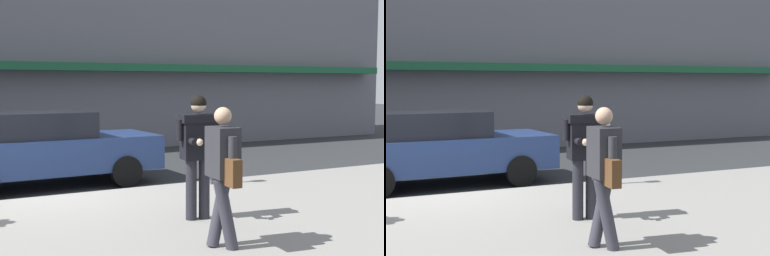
% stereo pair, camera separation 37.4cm
% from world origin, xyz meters
% --- Properties ---
extents(ground_plane, '(80.00, 80.00, 0.00)m').
position_xyz_m(ground_plane, '(0.00, 0.00, 0.00)').
color(ground_plane, '#2B2D30').
extents(sidewalk, '(32.00, 5.30, 0.14)m').
position_xyz_m(sidewalk, '(1.00, -2.85, 0.07)').
color(sidewalk, gray).
rests_on(sidewalk, ground).
extents(curb_paint_line, '(28.00, 0.12, 0.01)m').
position_xyz_m(curb_paint_line, '(1.00, 0.05, 0.00)').
color(curb_paint_line, silver).
rests_on(curb_paint_line, ground).
extents(parked_sedan_mid, '(4.55, 2.04, 1.54)m').
position_xyz_m(parked_sedan_mid, '(0.37, 1.40, 0.79)').
color(parked_sedan_mid, navy).
rests_on(parked_sedan_mid, ground).
extents(man_texting_on_phone, '(0.64, 0.62, 1.81)m').
position_xyz_m(man_texting_on_phone, '(1.65, -2.85, 1.25)').
color(man_texting_on_phone, '#23232B').
rests_on(man_texting_on_phone, sidewalk).
extents(pedestrian_with_bag, '(0.35, 0.72, 1.70)m').
position_xyz_m(pedestrian_with_bag, '(1.27, -4.20, 1.11)').
color(pedestrian_with_bag, '#33333D').
rests_on(pedestrian_with_bag, sidewalk).
extents(parking_meter, '(0.12, 0.18, 1.27)m').
position_xyz_m(parking_meter, '(3.16, -0.60, 0.97)').
color(parking_meter, '#4C4C51').
rests_on(parking_meter, sidewalk).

